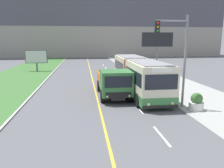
{
  "coord_description": "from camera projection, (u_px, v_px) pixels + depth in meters",
  "views": [
    {
      "loc": [
        -1.06,
        -2.04,
        4.72
      ],
      "look_at": [
        1.1,
        14.38,
        1.4
      ],
      "focal_mm": 35.0,
      "sensor_mm": 36.0,
      "label": 1
    }
  ],
  "objects": [
    {
      "name": "billboard_small",
      "position": [
        36.0,
        57.0,
        33.52
      ],
      "size": [
        3.27,
        0.24,
        3.25
      ],
      "color": "#59595B",
      "rests_on": "ground_plane"
    },
    {
      "name": "apartment_block_background",
      "position": [
        86.0,
        14.0,
        62.32
      ],
      "size": [
        80.0,
        8.04,
        24.28
      ],
      "color": "gray",
      "rests_on": "ground_plane"
    },
    {
      "name": "billboard_large",
      "position": [
        157.0,
        41.0,
        34.28
      ],
      "size": [
        5.05,
        0.24,
        5.95
      ],
      "color": "#59595B",
      "rests_on": "ground_plane"
    },
    {
      "name": "planter_round_second",
      "position": [
        171.0,
        87.0,
        19.55
      ],
      "size": [
        0.93,
        0.93,
        1.15
      ],
      "color": "silver",
      "rests_on": "sidewalk_right"
    },
    {
      "name": "dump_truck",
      "position": [
        114.0,
        84.0,
        17.95
      ],
      "size": [
        2.47,
        6.64,
        2.41
      ],
      "color": "black",
      "rests_on": "ground_plane"
    },
    {
      "name": "planter_round_near",
      "position": [
        196.0,
        102.0,
        14.78
      ],
      "size": [
        0.98,
        0.98,
        1.18
      ],
      "color": "silver",
      "rests_on": "sidewalk_right"
    },
    {
      "name": "traffic_light_mast",
      "position": [
        177.0,
        51.0,
        14.7
      ],
      "size": [
        2.28,
        0.32,
        6.37
      ],
      "color": "slate",
      "rests_on": "ground_plane"
    },
    {
      "name": "city_bus",
      "position": [
        138.0,
        75.0,
        20.4
      ],
      "size": [
        2.68,
        12.7,
        3.09
      ],
      "color": "beige",
      "rests_on": "ground_plane"
    }
  ]
}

